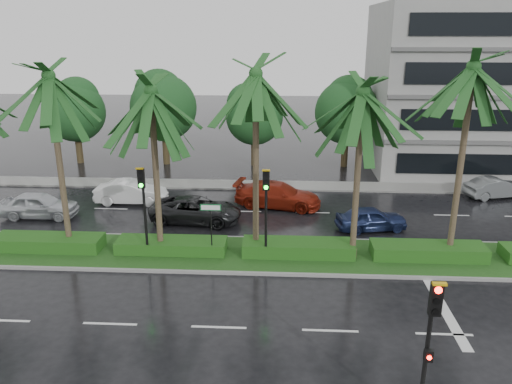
# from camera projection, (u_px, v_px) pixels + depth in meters

# --- Properties ---
(ground) EXTENTS (120.00, 120.00, 0.00)m
(ground) POSITION_uv_depth(u_px,v_px,m) (233.00, 265.00, 22.73)
(ground) COLOR black
(ground) RESTS_ON ground
(far_sidewalk) EXTENTS (40.00, 2.00, 0.12)m
(far_sidewalk) POSITION_uv_depth(u_px,v_px,m) (250.00, 185.00, 34.09)
(far_sidewalk) COLOR slate
(far_sidewalk) RESTS_ON ground
(median) EXTENTS (36.00, 4.00, 0.15)m
(median) POSITION_uv_depth(u_px,v_px,m) (235.00, 254.00, 23.66)
(median) COLOR gray
(median) RESTS_ON ground
(hedge) EXTENTS (35.20, 1.40, 0.60)m
(hedge) POSITION_uv_depth(u_px,v_px,m) (234.00, 247.00, 23.54)
(hedge) COLOR #254D16
(hedge) RESTS_ON median
(lane_markings) EXTENTS (34.00, 13.06, 0.01)m
(lane_markings) POSITION_uv_depth(u_px,v_px,m) (299.00, 271.00, 22.17)
(lane_markings) COLOR silver
(lane_markings) RESTS_ON ground
(palm_row) EXTENTS (26.30, 4.20, 9.42)m
(palm_row) POSITION_uv_depth(u_px,v_px,m) (203.00, 95.00, 21.41)
(palm_row) COLOR #403325
(palm_row) RESTS_ON median
(signal_near) EXTENTS (0.34, 0.45, 4.36)m
(signal_near) POSITION_uv_depth(u_px,v_px,m) (428.00, 348.00, 12.73)
(signal_near) COLOR black
(signal_near) RESTS_ON near_sidewalk
(signal_median_left) EXTENTS (0.34, 0.42, 4.36)m
(signal_median_left) POSITION_uv_depth(u_px,v_px,m) (143.00, 199.00, 22.28)
(signal_median_left) COLOR black
(signal_median_left) RESTS_ON median
(signal_median_right) EXTENTS (0.34, 0.42, 4.36)m
(signal_median_right) POSITION_uv_depth(u_px,v_px,m) (266.00, 201.00, 22.00)
(signal_median_right) COLOR black
(signal_median_right) RESTS_ON median
(street_sign) EXTENTS (0.95, 0.09, 2.60)m
(street_sign) POSITION_uv_depth(u_px,v_px,m) (211.00, 217.00, 22.58)
(street_sign) COLOR black
(street_sign) RESTS_ON median
(bg_trees) EXTENTS (32.66, 5.10, 7.36)m
(bg_trees) POSITION_uv_depth(u_px,v_px,m) (250.00, 109.00, 38.04)
(bg_trees) COLOR #372D19
(bg_trees) RESTS_ON ground
(building) EXTENTS (16.00, 10.00, 12.00)m
(building) POSITION_uv_depth(u_px,v_px,m) (483.00, 88.00, 37.05)
(building) COLOR gray
(building) RESTS_ON ground
(car_silver) EXTENTS (1.80, 4.30, 1.45)m
(car_silver) POSITION_uv_depth(u_px,v_px,m) (39.00, 205.00, 28.27)
(car_silver) COLOR silver
(car_silver) RESTS_ON ground
(car_white) EXTENTS (1.60, 4.34, 1.42)m
(car_white) POSITION_uv_depth(u_px,v_px,m) (131.00, 192.00, 30.55)
(car_white) COLOR white
(car_white) RESTS_ON ground
(car_darkgrey) EXTENTS (2.73, 5.18, 1.39)m
(car_darkgrey) POSITION_uv_depth(u_px,v_px,m) (196.00, 210.00, 27.63)
(car_darkgrey) COLOR black
(car_darkgrey) RESTS_ON ground
(car_red) EXTENTS (3.11, 5.49, 1.50)m
(car_red) POSITION_uv_depth(u_px,v_px,m) (278.00, 195.00, 29.93)
(car_red) COLOR maroon
(car_red) RESTS_ON ground
(car_blue) EXTENTS (2.21, 3.96, 1.27)m
(car_blue) POSITION_uv_depth(u_px,v_px,m) (371.00, 218.00, 26.52)
(car_blue) COLOR navy
(car_blue) RESTS_ON ground
(car_grey) EXTENTS (2.34, 4.13, 1.29)m
(car_grey) POSITION_uv_depth(u_px,v_px,m) (496.00, 188.00, 31.61)
(car_grey) COLOR slate
(car_grey) RESTS_ON ground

